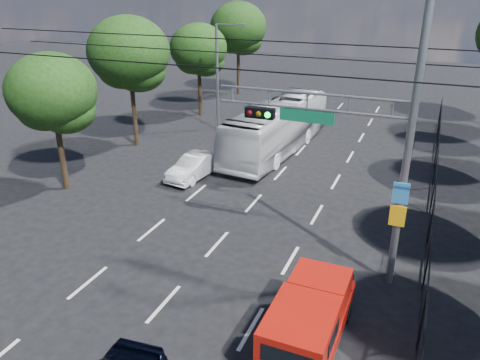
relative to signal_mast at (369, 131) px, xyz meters
The scene contains 12 objects.
lane_markings 9.56m from the signal_mast, 131.33° to the left, with size 6.12×38.00×0.01m.
signal_mast is the anchor object (origin of this frame).
streetlight_left 18.24m from the signal_mast, 129.66° to the left, with size 2.09×0.22×7.08m.
utility_wires 5.71m from the signal_mast, behind, with size 22.00×5.04×0.74m.
fence_right 6.37m from the signal_mast, 61.03° to the left, with size 0.06×34.03×2.00m.
tree_left_b 14.62m from the signal_mast, behind, with size 4.08×4.08×6.63m.
tree_left_c 17.57m from the signal_mast, 149.06° to the left, with size 4.80×4.80×7.80m.
tree_left_d 22.48m from the signal_mast, 130.73° to the left, with size 4.20×4.20×6.83m.
tree_left_e 29.12m from the signal_mast, 120.71° to the left, with size 4.92×4.92×7.99m.
red_pickup 5.91m from the signal_mast, 97.96° to the right, with size 1.81×4.77×1.76m.
white_bus 13.63m from the signal_mast, 120.23° to the left, with size 2.54×10.87×3.03m, color silver.
white_van 11.84m from the signal_mast, 148.19° to the left, with size 1.29×3.69×1.22m, color silver.
Camera 1 is at (6.94, -6.32, 9.48)m, focal length 35.00 mm.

